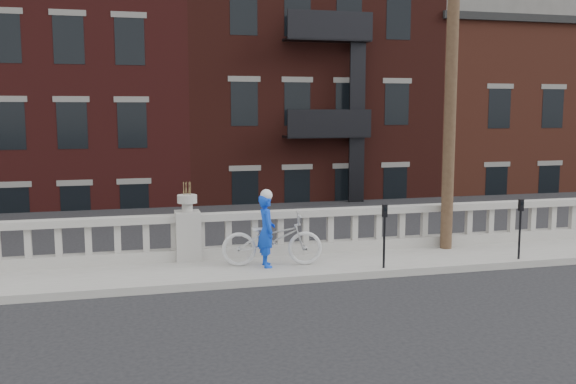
{
  "coord_description": "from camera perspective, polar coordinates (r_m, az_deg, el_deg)",
  "views": [
    {
      "loc": [
        -1.35,
        -10.26,
        3.51
      ],
      "look_at": [
        2.12,
        3.2,
        1.71
      ],
      "focal_mm": 40.0,
      "sensor_mm": 36.0,
      "label": 1
    }
  ],
  "objects": [
    {
      "name": "ground",
      "position": [
        10.93,
        -6.73,
        -11.41
      ],
      "size": [
        120.0,
        120.0,
        0.0
      ],
      "primitive_type": "plane",
      "color": "black",
      "rests_on": "ground"
    },
    {
      "name": "sidewalk",
      "position": [
        13.76,
        -8.45,
        -7.16
      ],
      "size": [
        32.0,
        2.2,
        0.15
      ],
      "primitive_type": "cube",
      "color": "gray",
      "rests_on": "ground"
    },
    {
      "name": "balustrade",
      "position": [
        14.56,
        -8.89,
        -4.08
      ],
      "size": [
        28.0,
        0.34,
        1.03
      ],
      "color": "gray",
      "rests_on": "sidewalk"
    },
    {
      "name": "planter_pedestal",
      "position": [
        14.52,
        -8.9,
        -3.35
      ],
      "size": [
        0.55,
        0.55,
        1.76
      ],
      "color": "gray",
      "rests_on": "sidewalk"
    },
    {
      "name": "lower_level",
      "position": [
        33.37,
        -11.24,
        5.72
      ],
      "size": [
        80.0,
        44.0,
        20.8
      ],
      "color": "#605E59",
      "rests_on": "ground"
    },
    {
      "name": "utility_pole",
      "position": [
        15.88,
        14.42,
        13.39
      ],
      "size": [
        1.6,
        0.28,
        10.0
      ],
      "color": "#422D1E",
      "rests_on": "sidewalk"
    },
    {
      "name": "parking_meter_a",
      "position": [
        13.73,
        8.56,
        -3.26
      ],
      "size": [
        0.1,
        0.09,
        1.36
      ],
      "color": "black",
      "rests_on": "sidewalk"
    },
    {
      "name": "parking_meter_b",
      "position": [
        15.3,
        19.94,
        -2.53
      ],
      "size": [
        0.1,
        0.09,
        1.36
      ],
      "color": "black",
      "rests_on": "sidewalk"
    },
    {
      "name": "bicycle",
      "position": [
        13.87,
        -1.43,
        -4.23
      ],
      "size": [
        2.26,
        1.11,
        1.14
      ],
      "primitive_type": "imported",
      "rotation": [
        0.0,
        0.0,
        1.4
      ],
      "color": "silver",
      "rests_on": "sidewalk"
    },
    {
      "name": "cyclist",
      "position": [
        13.73,
        -1.93,
        -3.45
      ],
      "size": [
        0.38,
        0.58,
        1.56
      ],
      "primitive_type": "imported",
      "rotation": [
        0.0,
        0.0,
        1.56
      ],
      "color": "blue",
      "rests_on": "sidewalk"
    }
  ]
}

